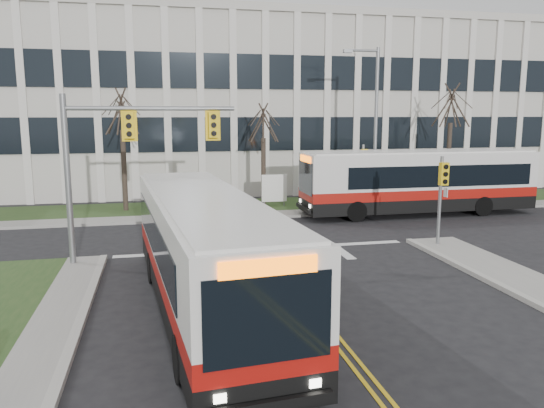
{
  "coord_description": "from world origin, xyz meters",
  "views": [
    {
      "loc": [
        -4.15,
        -12.64,
        5.5
      ],
      "look_at": [
        0.2,
        7.46,
        2.0
      ],
      "focal_mm": 35.0,
      "sensor_mm": 36.0,
      "label": 1
    }
  ],
  "objects_px": {
    "directory_sign": "(274,189)",
    "streetlight": "(373,119)",
    "bus_cross": "(418,183)",
    "bus_main": "(205,255)"
  },
  "relations": [
    {
      "from": "bus_main",
      "to": "bus_cross",
      "type": "height_order",
      "value": "bus_cross"
    },
    {
      "from": "streetlight",
      "to": "directory_sign",
      "type": "relative_size",
      "value": 4.6
    },
    {
      "from": "directory_sign",
      "to": "bus_cross",
      "type": "bearing_deg",
      "value": -25.39
    },
    {
      "from": "streetlight",
      "to": "bus_cross",
      "type": "distance_m",
      "value": 4.5
    },
    {
      "from": "bus_main",
      "to": "bus_cross",
      "type": "bearing_deg",
      "value": 38.57
    },
    {
      "from": "directory_sign",
      "to": "bus_main",
      "type": "distance_m",
      "value": 16.7
    },
    {
      "from": "streetlight",
      "to": "bus_main",
      "type": "height_order",
      "value": "streetlight"
    },
    {
      "from": "streetlight",
      "to": "directory_sign",
      "type": "bearing_deg",
      "value": 166.77
    },
    {
      "from": "bus_cross",
      "to": "streetlight",
      "type": "bearing_deg",
      "value": -140.39
    },
    {
      "from": "directory_sign",
      "to": "streetlight",
      "type": "bearing_deg",
      "value": -13.23
    }
  ]
}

